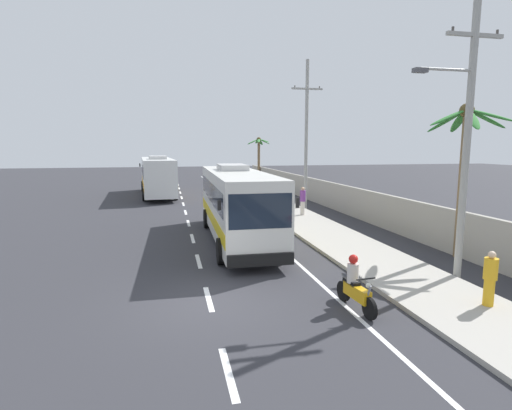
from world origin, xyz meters
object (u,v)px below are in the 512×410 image
utility_pole_mid (306,134)px  coach_bus_far_lane (157,175)px  coach_bus_foreground (236,202)px  utility_pole_nearest (465,136)px  pedestrian_midwalk (490,278)px  motorcycle_trailing (237,202)px  pedestrian_near_kerb (303,200)px  palm_second (465,143)px  motorcycle_beside_bus (355,287)px  palm_nearest (259,150)px

utility_pole_mid → coach_bus_far_lane: bearing=135.9°
coach_bus_foreground → utility_pole_nearest: (6.38, -7.29, 2.97)m
pedestrian_midwalk → utility_pole_mid: bearing=-1.9°
motorcycle_trailing → pedestrian_near_kerb: bearing=-41.1°
motorcycle_trailing → pedestrian_midwalk: bearing=-77.9°
pedestrian_midwalk → coach_bus_foreground: bearing=30.5°
pedestrian_near_kerb → utility_pole_nearest: size_ratio=0.20×
coach_bus_foreground → motorcycle_trailing: coach_bus_foreground is taller
utility_pole_nearest → motorcycle_trailing: bearing=107.1°
coach_bus_far_lane → palm_second: bearing=-62.2°
motorcycle_beside_bus → utility_pole_mid: 18.77m
coach_bus_foreground → utility_pole_mid: (6.51, 8.62, 3.54)m
utility_pole_nearest → pedestrian_midwalk: bearing=-110.9°
utility_pole_mid → palm_second: bearing=-82.1°
coach_bus_far_lane → palm_nearest: palm_nearest is taller
motorcycle_trailing → utility_pole_nearest: bearing=-72.9°
palm_second → utility_pole_nearest: bearing=-129.5°
motorcycle_trailing → palm_second: 15.72m
palm_nearest → palm_second: size_ratio=0.91×
coach_bus_foreground → palm_nearest: bearing=75.4°
utility_pole_nearest → palm_second: bearing=50.5°
utility_pole_nearest → utility_pole_mid: bearing=89.6°
motorcycle_trailing → palm_second: (6.91, -13.55, 3.99)m
coach_bus_far_lane → palm_nearest: size_ratio=2.13×
coach_bus_foreground → motorcycle_trailing: (1.48, 8.68, -1.22)m
utility_pole_nearest → palm_second: size_ratio=1.47×
motorcycle_beside_bus → utility_pole_mid: (4.66, 17.54, 4.79)m
pedestrian_midwalk → utility_pole_nearest: utility_pole_nearest is taller
coach_bus_foreground → pedestrian_midwalk: coach_bus_foreground is taller
motorcycle_beside_bus → palm_nearest: bearing=81.1°
motorcycle_trailing → palm_second: palm_second is taller
coach_bus_foreground → pedestrian_midwalk: 11.24m
utility_pole_nearest → utility_pole_mid: size_ratio=0.87×
palm_second → utility_pole_mid: bearing=97.9°
motorcycle_trailing → motorcycle_beside_bus: bearing=-88.8°
motorcycle_beside_bus → pedestrian_midwalk: 3.70m
coach_bus_foreground → utility_pole_nearest: size_ratio=1.23×
motorcycle_beside_bus → motorcycle_trailing: 17.61m
pedestrian_near_kerb → pedestrian_midwalk: pedestrian_near_kerb is taller
motorcycle_trailing → utility_pole_nearest: utility_pole_nearest is taller
coach_bus_foreground → pedestrian_near_kerb: (5.21, 5.42, -0.79)m
palm_nearest → utility_pole_nearest: bearing=-92.7°
palm_second → motorcycle_beside_bus: bearing=-148.2°
coach_bus_foreground → coach_bus_far_lane: (-4.16, 18.95, 0.04)m
motorcycle_beside_bus → palm_nearest: 40.95m
palm_nearest → coach_bus_far_lane: bearing=-134.7°
coach_bus_foreground → palm_second: palm_second is taller
motorcycle_trailing → utility_pole_nearest: size_ratio=0.22×
motorcycle_beside_bus → utility_pole_mid: bearing=75.1°
coach_bus_far_lane → motorcycle_beside_bus: (6.00, -27.86, -1.29)m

